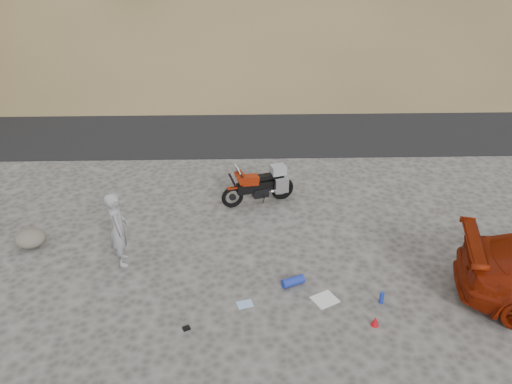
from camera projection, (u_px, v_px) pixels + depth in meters
ground at (214, 261)px, 11.37m from camera, size 140.00×140.00×0.00m
road at (225, 121)px, 19.25m from camera, size 120.00×7.00×0.05m
motorcycle at (261, 185)px, 13.50m from camera, size 2.01×0.97×1.24m
man at (124, 262)px, 11.37m from camera, size 0.59×0.74×1.78m
small_rock at (30, 238)px, 11.82m from camera, size 0.83×0.78×0.42m
gear_white_cloth at (325, 300)px, 10.23m from camera, size 0.62×0.60×0.02m
gear_blue_mat at (293, 281)px, 10.60m from camera, size 0.52×0.37×0.19m
gear_bottle at (382, 298)px, 10.10m from camera, size 0.11×0.11×0.25m
gear_funnel at (375, 321)px, 9.54m from camera, size 0.20×0.20×0.20m
gear_glove_b at (186, 328)px, 9.49m from camera, size 0.17×0.15×0.05m
gear_blue_cloth at (245, 304)px, 10.11m from camera, size 0.37×0.31×0.01m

